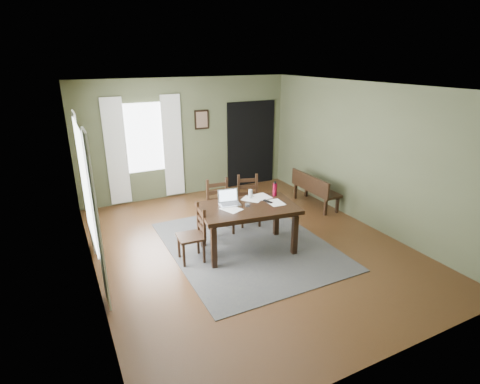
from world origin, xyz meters
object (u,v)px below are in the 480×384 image
chair_back_left (220,207)px  laptop (229,200)px  bench (314,187)px  dining_table (248,212)px  chair_back_right (249,201)px  chair_end (194,235)px  water_bottle (275,189)px

chair_back_left → laptop: bearing=-94.8°
chair_back_left → bench: bearing=11.2°
dining_table → chair_back_right: (0.53, 0.97, -0.24)m
chair_end → chair_back_left: bearing=138.5°
dining_table → bench: size_ratio=1.34×
chair_end → chair_back_right: 1.70m
chair_end → chair_back_right: (1.46, 0.87, 0.02)m
chair_end → water_bottle: water_bottle is taller
bench → laptop: bearing=110.1°
chair_end → water_bottle: bearing=99.2°
chair_end → water_bottle: size_ratio=3.61×
bench → chair_back_left: bearing=96.2°
bench → water_bottle: 1.88m
bench → laptop: size_ratio=3.29×
chair_back_left → dining_table: bearing=-77.4°
laptop → chair_end: bearing=-158.6°
chair_back_left → bench: (2.35, 0.26, -0.06)m
chair_back_right → laptop: bearing=-119.9°
chair_end → water_bottle: 1.66m
chair_back_right → bench: chair_back_right is taller
dining_table → water_bottle: bearing=27.6°
dining_table → bench: dining_table is taller
chair_back_left → bench: 2.37m
dining_table → chair_back_left: bearing=105.5°
dining_table → laptop: 0.37m
chair_back_right → water_bottle: 0.87m
chair_end → laptop: bearing=105.9°
chair_back_left → laptop: (-0.11, -0.64, 0.38)m
dining_table → laptop: size_ratio=4.41×
chair_back_right → water_bottle: water_bottle is taller
dining_table → laptop: (-0.23, 0.24, 0.16)m
bench → laptop: (-2.46, -0.90, 0.44)m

